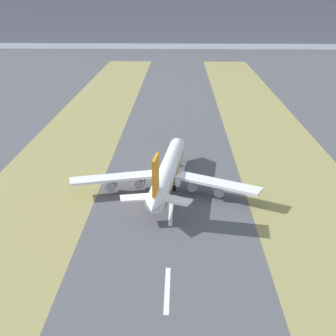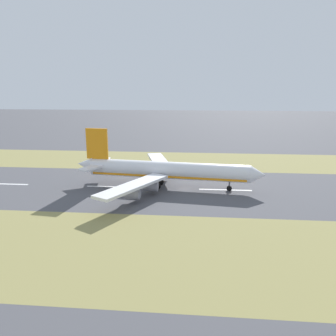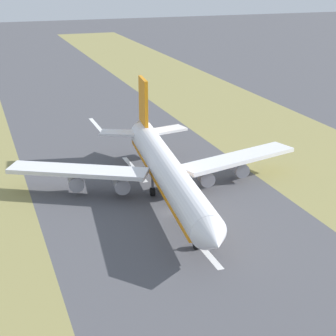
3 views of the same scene
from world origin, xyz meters
name	(u,v)px [view 1 (image 1 of 3)]	position (x,y,z in m)	size (l,w,h in m)	color
ground_plane	(172,180)	(0.00, 0.00, 0.00)	(800.00, 800.00, 0.00)	#4C4C51
grass_median_west	(48,179)	(-45.00, 0.00, 0.00)	(40.00, 600.00, 0.01)	olive
grass_median_east	(297,181)	(45.00, 0.00, 0.00)	(40.00, 600.00, 0.01)	olive
centreline_dash_near	(167,290)	(0.00, -65.90, 0.01)	(1.20, 18.00, 0.01)	silver
centreline_dash_mid	(171,212)	(0.00, -25.90, 0.01)	(1.20, 18.00, 0.01)	silver
centreline_dash_far	(173,166)	(0.00, 14.10, 0.01)	(1.20, 18.00, 0.01)	silver
airplane_main_jet	(167,173)	(-1.54, -7.79, 6.02)	(63.73, 67.19, 20.20)	white
mountain_ridge	(179,0)	(0.00, 520.00, 51.46)	(800.00, 120.00, 102.93)	gray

